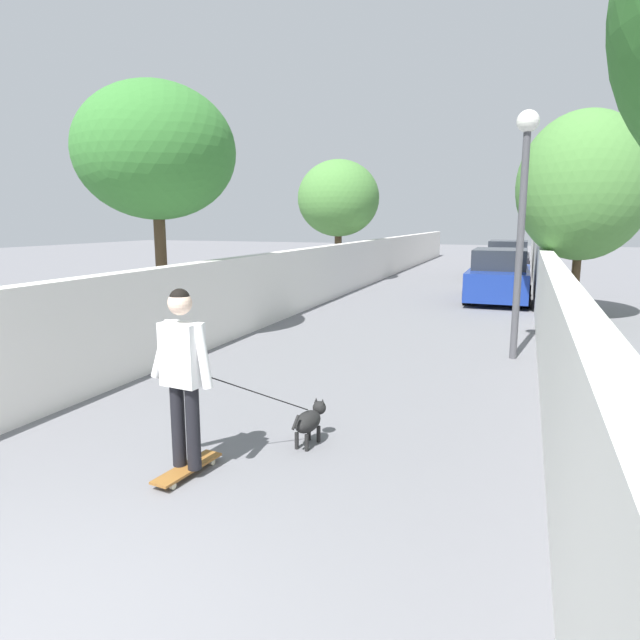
% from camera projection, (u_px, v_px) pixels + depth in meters
% --- Properties ---
extents(ground_plane, '(80.00, 80.00, 0.00)m').
position_uv_depth(ground_plane, '(426.00, 305.00, 15.61)').
color(ground_plane, slate).
extents(wall_left, '(48.00, 0.30, 1.63)m').
position_uv_depth(wall_left, '(301.00, 280.00, 14.65)').
color(wall_left, silver).
rests_on(wall_left, ground).
extents(fence_right, '(48.00, 0.30, 1.68)m').
position_uv_depth(fence_right, '(544.00, 288.00, 12.58)').
color(fence_right, silver).
rests_on(fence_right, ground).
extents(tree_left_mid, '(3.13, 3.13, 4.66)m').
position_uv_depth(tree_left_mid, '(338.00, 199.00, 21.13)').
color(tree_left_mid, '#473523').
rests_on(tree_left_mid, ground).
extents(tree_left_far, '(3.01, 3.01, 4.93)m').
position_uv_depth(tree_left_far, '(156.00, 152.00, 10.38)').
color(tree_left_far, '#473523').
rests_on(tree_left_far, ground).
extents(tree_right_distant, '(3.01, 3.01, 4.89)m').
position_uv_depth(tree_right_distant, '(583.00, 186.00, 12.84)').
color(tree_right_distant, '#473523').
rests_on(tree_right_distant, ground).
extents(lamp_post, '(0.36, 0.36, 4.15)m').
position_uv_depth(lamp_post, '(523.00, 191.00, 9.11)').
color(lamp_post, '#4C4C51').
rests_on(lamp_post, ground).
extents(skateboard, '(0.82, 0.29, 0.08)m').
position_uv_depth(skateboard, '(188.00, 468.00, 5.21)').
color(skateboard, brown).
rests_on(skateboard, ground).
extents(person_skateboarder, '(0.26, 0.72, 1.70)m').
position_uv_depth(person_skateboarder, '(183.00, 365.00, 5.03)').
color(person_skateboarder, black).
rests_on(person_skateboarder, skateboard).
extents(dog, '(1.40, 0.95, 1.06)m').
position_uv_depth(dog, '(309.00, 420.00, 5.89)').
color(dog, black).
rests_on(dog, ground).
extents(car_near, '(3.97, 1.80, 1.54)m').
position_uv_depth(car_near, '(499.00, 277.00, 16.39)').
color(car_near, navy).
rests_on(car_near, ground).
extents(car_far, '(4.12, 1.80, 1.54)m').
position_uv_depth(car_far, '(507.00, 260.00, 23.00)').
color(car_far, black).
rests_on(car_far, ground).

